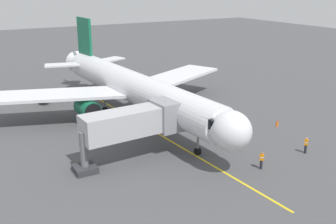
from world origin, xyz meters
TOP-DOWN VIEW (x-y plane):
  - ground_plane at (0.00, 0.00)m, footprint 220.00×220.00m
  - apron_lead_in_line at (-0.48, 8.43)m, footprint 2.59×39.95m
  - airplane at (-0.46, 2.15)m, footprint 34.75×40.34m
  - jet_bridge at (4.24, 13.73)m, footprint 11.48×3.51m
  - ground_crew_marshaller at (-4.61, 21.54)m, footprint 0.47×0.44m
  - ground_crew_wing_walker at (-11.00, 21.04)m, footprint 0.46×0.46m
  - belt_loader_near_nose at (8.11, -10.46)m, footprint 1.67×4.64m
  - safety_cone_nose_left at (-14.91, 13.13)m, footprint 0.32×0.32m
  - safety_cone_nose_right at (-14.15, 13.82)m, footprint 0.32×0.32m

SIDE VIEW (x-z plane):
  - ground_plane at x=0.00m, z-range 0.00..0.00m
  - apron_lead_in_line at x=-0.48m, z-range 0.00..0.01m
  - safety_cone_nose_left at x=-14.91m, z-range 0.00..0.55m
  - safety_cone_nose_right at x=-14.15m, z-range 0.00..0.55m
  - belt_loader_near_nose at x=8.11m, z-range -0.45..1.88m
  - ground_crew_marshaller at x=-4.61m, z-range 0.03..1.74m
  - ground_crew_wing_walker at x=-11.00m, z-range 0.03..1.74m
  - jet_bridge at x=4.24m, z-range 1.06..6.46m
  - airplane at x=-0.46m, z-range -1.75..9.75m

